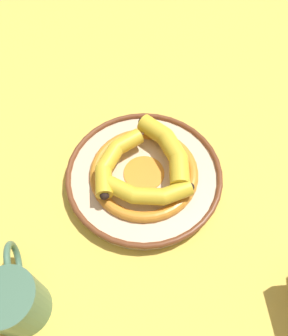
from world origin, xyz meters
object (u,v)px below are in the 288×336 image
banana_a (147,193)px  coffee_mug (15,300)px  banana_c (115,159)px  decorative_bowl (144,174)px  banana_b (169,150)px

banana_a → coffee_mug: size_ratio=1.30×
banana_c → decorative_bowl: bearing=100.6°
decorative_bowl → banana_a: 0.07m
banana_c → banana_a: bearing=64.1°
decorative_bowl → coffee_mug: (-0.03, -0.31, 0.03)m
decorative_bowl → banana_c: bearing=-159.9°
coffee_mug → banana_c: bearing=-43.2°
banana_a → coffee_mug: 0.27m
banana_c → banana_b: bearing=124.6°
banana_c → coffee_mug: 0.29m
banana_a → banana_c: bearing=132.9°
banana_a → banana_b: banana_b is taller
banana_a → decorative_bowl: bearing=97.6°
banana_b → banana_c: bearing=75.9°
decorative_bowl → banana_c: banana_c is taller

